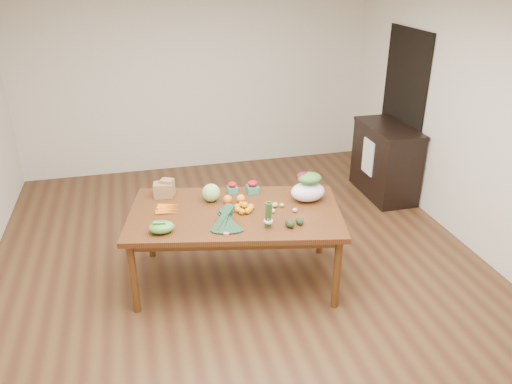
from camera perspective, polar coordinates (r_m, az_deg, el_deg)
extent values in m
plane|color=#53361C|center=(5.05, -1.37, -9.49)|extent=(6.00, 6.00, 0.00)
cube|color=silver|center=(7.27, -6.91, 12.98)|extent=(5.00, 0.02, 2.70)
cube|color=silver|center=(5.50, 24.97, 6.79)|extent=(0.02, 6.00, 2.70)
cube|color=#562814|center=(4.79, -2.33, -6.20)|extent=(2.12, 1.46, 0.75)
cube|color=black|center=(6.83, 16.31, 8.75)|extent=(0.02, 1.00, 2.10)
cube|color=black|center=(6.73, 14.58, 3.47)|extent=(0.52, 1.02, 0.94)
cube|color=white|center=(6.58, 12.67, 3.92)|extent=(0.02, 0.28, 0.45)
sphere|color=#AFDB7E|center=(4.78, -5.14, -0.08)|extent=(0.17, 0.17, 0.17)
sphere|color=orange|center=(4.74, -3.25, -0.84)|extent=(0.08, 0.08, 0.08)
sphere|color=#FFA90F|center=(4.76, -1.74, -0.76)|extent=(0.08, 0.08, 0.08)
sphere|color=#F6570F|center=(4.64, -1.33, -1.52)|extent=(0.07, 0.07, 0.07)
ellipsoid|color=#5DA537|center=(4.32, -10.74, -3.98)|extent=(0.22, 0.16, 0.10)
ellipsoid|color=tan|center=(4.65, 1.74, -1.62)|extent=(0.06, 0.05, 0.05)
ellipsoid|color=tan|center=(4.57, 1.92, -2.18)|extent=(0.05, 0.04, 0.04)
ellipsoid|color=tan|center=(4.68, 2.98, -1.50)|extent=(0.04, 0.04, 0.04)
ellipsoid|color=tan|center=(4.68, 2.19, -1.46)|extent=(0.06, 0.05, 0.05)
ellipsoid|color=#DDBD7F|center=(4.60, 4.49, -2.08)|extent=(0.05, 0.04, 0.04)
ellipsoid|color=black|center=(4.34, 3.87, -3.60)|extent=(0.10, 0.12, 0.07)
ellipsoid|color=black|center=(4.39, 4.99, -3.37)|extent=(0.08, 0.10, 0.06)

